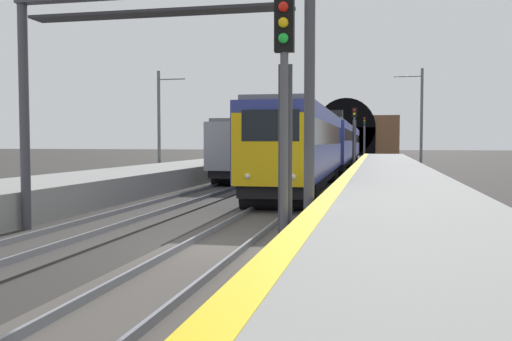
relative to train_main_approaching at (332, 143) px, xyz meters
name	(u,v)px	position (x,y,z in m)	size (l,w,h in m)	color
ground_plane	(221,248)	(-33.57, 0.00, -2.40)	(320.00, 320.00, 0.00)	#302D2B
platform_right	(409,231)	(-33.57, -4.39, -1.86)	(112.00, 4.47, 1.08)	gray
platform_right_edge_strip	(320,205)	(-33.57, -2.40, -1.32)	(112.00, 0.50, 0.01)	yellow
track_main_line	(221,246)	(-33.57, 0.00, -2.36)	(160.00, 2.63, 0.21)	#4C4742
track_adjacent_line	(58,239)	(-33.57, 4.36, -2.36)	(160.00, 2.89, 0.21)	#383533
train_main_approaching	(332,143)	(0.00, 0.00, 0.00)	(55.74, 3.07, 5.11)	navy
train_adjacent_platform	(285,146)	(3.03, 4.36, -0.23)	(40.64, 3.22, 3.84)	gray
railway_signal_near	(284,107)	(-35.56, -1.87, 0.84)	(0.39, 0.38, 5.36)	#4C4C54
railway_signal_mid	(354,135)	(-1.43, -1.87, 0.66)	(0.39, 0.38, 5.22)	#4C4C54
railway_signal_far	(364,134)	(33.43, -1.87, 1.16)	(0.39, 0.38, 5.95)	#4C4C54
overhead_signal_gantry	(158,45)	(-32.04, 2.18, 2.77)	(0.70, 8.54, 6.84)	#3F3F47
tunnel_portal	(346,135)	(61.13, 2.18, 1.34)	(2.58, 19.60, 10.98)	brown
catenary_mast_near	(159,123)	(-9.17, 11.35, 1.45)	(0.22, 2.06, 7.50)	#595B60
catenary_mast_far	(421,120)	(-0.69, -6.99, 1.84)	(0.22, 2.25, 8.25)	#595B60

